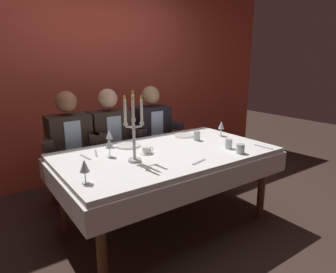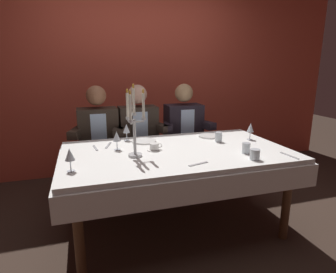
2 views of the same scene
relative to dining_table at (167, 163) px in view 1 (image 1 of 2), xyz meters
name	(u,v)px [view 1 (image 1 of 2)]	position (x,y,z in m)	size (l,w,h in m)	color
ground_plane	(167,224)	(0.00, 0.00, -0.62)	(12.00, 12.00, 0.00)	#382921
back_wall	(93,75)	(0.00, 1.66, 0.73)	(6.00, 0.12, 2.70)	#CA4A37
dining_table	(167,163)	(0.00, 0.00, 0.00)	(1.94, 1.14, 0.74)	white
candelabra	(134,131)	(-0.37, -0.08, 0.37)	(0.15, 0.17, 0.57)	silver
dinner_plate_0	(128,146)	(-0.21, 0.34, 0.13)	(0.23, 0.23, 0.01)	white
dinner_plate_1	(184,135)	(0.47, 0.34, 0.13)	(0.21, 0.21, 0.01)	white
wine_glass_0	(109,135)	(-0.36, 0.43, 0.23)	(0.07, 0.07, 0.16)	silver
wine_glass_1	(221,125)	(0.79, 0.11, 0.24)	(0.07, 0.07, 0.16)	silver
wine_glass_2	(84,166)	(-0.85, -0.27, 0.24)	(0.07, 0.07, 0.16)	silver
wine_glass_3	(109,144)	(-0.49, 0.14, 0.23)	(0.07, 0.07, 0.16)	silver
water_tumbler_0	(229,144)	(0.52, -0.26, 0.16)	(0.07, 0.07, 0.09)	silver
water_tumbler_1	(197,136)	(0.46, 0.13, 0.17)	(0.07, 0.07, 0.09)	silver
water_tumbler_2	(240,149)	(0.49, -0.42, 0.16)	(0.07, 0.07, 0.08)	silver
coffee_cup_0	(147,151)	(-0.18, 0.04, 0.15)	(0.13, 0.12, 0.06)	white
spoon_0	(85,157)	(-0.66, 0.25, 0.12)	(0.17, 0.02, 0.01)	#B7B7BC
fork_1	(199,162)	(0.04, -0.40, 0.12)	(0.17, 0.02, 0.01)	#B7B7BC
knife_2	(96,153)	(-0.55, 0.30, 0.12)	(0.19, 0.02, 0.01)	#B7B7BC
knife_3	(263,147)	(0.81, -0.43, 0.12)	(0.19, 0.02, 0.01)	#B7B7BC
seated_diner_0	(69,140)	(-0.60, 0.89, 0.11)	(0.63, 0.48, 1.24)	brown
seated_diner_1	(109,134)	(-0.16, 0.89, 0.11)	(0.63, 0.48, 1.24)	brown
seated_diner_2	(151,128)	(0.39, 0.89, 0.11)	(0.63, 0.48, 1.24)	brown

